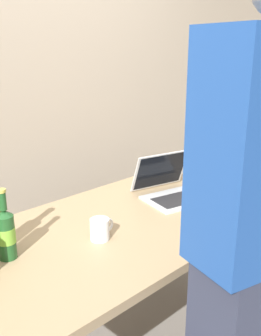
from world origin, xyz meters
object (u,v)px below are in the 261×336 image
(person_figure, at_px, (259,251))
(coffee_mug, at_px, (100,229))
(beer_bottle_brown, at_px, (6,233))
(laptop, at_px, (172,187))

(person_figure, bearing_deg, coffee_mug, 100.06)
(beer_bottle_brown, relative_size, coffee_mug, 2.45)
(beer_bottle_brown, relative_size, person_figure, 0.15)
(laptop, relative_size, person_figure, 0.22)
(beer_bottle_brown, bearing_deg, coffee_mug, -20.39)
(laptop, relative_size, coffee_mug, 3.52)
(beer_bottle_brown, bearing_deg, laptop, -1.44)
(coffee_mug, bearing_deg, person_figure, -79.94)
(person_figure, distance_m, coffee_mug, 0.67)
(laptop, height_order, person_figure, person_figure)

